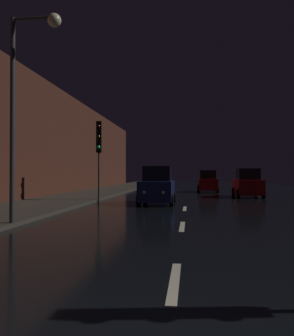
{
  "coord_description": "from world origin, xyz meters",
  "views": [
    {
      "loc": [
        0.25,
        -2.82,
        1.76
      ],
      "look_at": [
        -1.66,
        13.14,
        1.98
      ],
      "focal_mm": 38.24,
      "sensor_mm": 36.0,
      "label": 1
    }
  ],
  "objects_px": {
    "traffic_light_far_left": "(99,143)",
    "car_approaching_headlights": "(157,187)",
    "streetlamp_overhead": "(26,85)",
    "car_distant_taillights": "(208,182)",
    "car_parked_right_far": "(248,184)"
  },
  "relations": [
    {
      "from": "car_approaching_headlights",
      "to": "car_distant_taillights",
      "type": "distance_m",
      "value": 13.51
    },
    {
      "from": "traffic_light_far_left",
      "to": "car_parked_right_far",
      "type": "xyz_separation_m",
      "value": [
        9.69,
        5.6,
        -2.61
      ]
    },
    {
      "from": "car_distant_taillights",
      "to": "car_parked_right_far",
      "type": "xyz_separation_m",
      "value": [
        2.57,
        -6.55,
        0.04
      ]
    },
    {
      "from": "traffic_light_far_left",
      "to": "car_parked_right_far",
      "type": "relative_size",
      "value": 1.19
    },
    {
      "from": "car_approaching_headlights",
      "to": "car_distant_taillights",
      "type": "xyz_separation_m",
      "value": [
        3.46,
        13.06,
        -0.06
      ]
    },
    {
      "from": "streetlamp_overhead",
      "to": "car_approaching_headlights",
      "type": "xyz_separation_m",
      "value": [
        3.39,
        9.36,
        -3.61
      ]
    },
    {
      "from": "traffic_light_far_left",
      "to": "car_distant_taillights",
      "type": "height_order",
      "value": "traffic_light_far_left"
    },
    {
      "from": "traffic_light_far_left",
      "to": "car_distant_taillights",
      "type": "bearing_deg",
      "value": 142.76
    },
    {
      "from": "car_approaching_headlights",
      "to": "car_parked_right_far",
      "type": "bearing_deg",
      "value": 137.2
    },
    {
      "from": "streetlamp_overhead",
      "to": "car_parked_right_far",
      "type": "height_order",
      "value": "streetlamp_overhead"
    },
    {
      "from": "car_approaching_headlights",
      "to": "car_parked_right_far",
      "type": "distance_m",
      "value": 8.87
    },
    {
      "from": "car_parked_right_far",
      "to": "traffic_light_far_left",
      "type": "bearing_deg",
      "value": 120.01
    },
    {
      "from": "traffic_light_far_left",
      "to": "car_approaching_headlights",
      "type": "xyz_separation_m",
      "value": [
        3.66,
        -0.91,
        -2.58
      ]
    },
    {
      "from": "traffic_light_far_left",
      "to": "car_approaching_headlights",
      "type": "distance_m",
      "value": 4.57
    },
    {
      "from": "traffic_light_far_left",
      "to": "car_approaching_headlights",
      "type": "bearing_deg",
      "value": 69.12
    }
  ]
}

